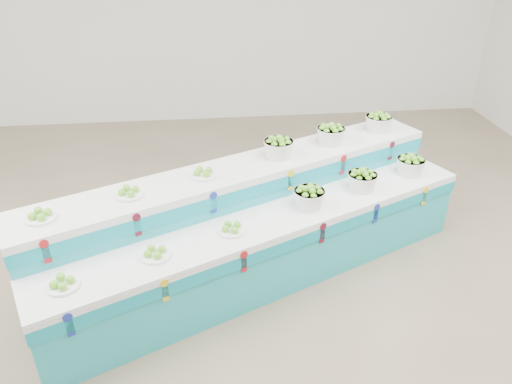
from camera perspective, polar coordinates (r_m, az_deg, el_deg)
ground at (r=4.46m, az=-5.88°, el=-15.01°), size 10.00×10.00×0.00m
display_stand at (r=4.75m, az=0.00°, el=-3.78°), size 4.38×2.80×1.02m
plate_lower_left at (r=3.93m, az=-21.59°, el=-9.72°), size 0.32×0.32×0.09m
plate_lower_mid at (r=4.03m, az=-11.66°, el=-6.87°), size 0.32×0.32×0.09m
plate_lower_right at (r=4.25m, az=-2.84°, el=-4.13°), size 0.32×0.32×0.09m
basket_lower_left at (r=4.60m, az=6.19°, el=-0.56°), size 0.39×0.39×0.21m
basket_lower_mid at (r=4.97m, az=12.23°, el=1.37°), size 0.39×0.39×0.21m
basket_lower_right at (r=5.42m, az=17.50°, el=3.04°), size 0.39×0.39×0.21m
plate_upper_left at (r=4.21m, az=-23.80°, el=-2.40°), size 0.32×0.32×0.09m
plate_upper_mid at (r=4.31m, az=-14.55°, el=0.06°), size 0.32×0.32×0.09m
plate_upper_right at (r=4.51m, az=-6.15°, el=2.29°), size 0.32×0.32×0.09m
basket_upper_left at (r=4.85m, az=2.64°, el=5.23°), size 0.39×0.39×0.21m
basket_upper_mid at (r=5.21m, az=8.67°, el=6.68°), size 0.39×0.39×0.21m
basket_upper_right at (r=5.63m, az=14.04°, el=7.90°), size 0.39×0.39×0.21m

